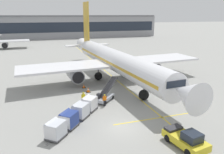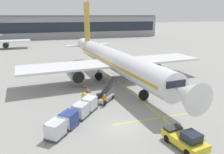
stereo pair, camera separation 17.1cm
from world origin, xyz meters
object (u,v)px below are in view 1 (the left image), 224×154
(baggage_cart_fourth, at_px, (55,129))
(ground_crew_by_loader, at_px, (83,97))
(pushback_tug, at_px, (186,139))
(parked_airplane, at_px, (114,60))
(ground_crew_by_carts, at_px, (83,103))
(safety_cone_engine_keepout, at_px, (84,86))
(baggage_cart_third, at_px, (69,119))
(ground_crew_marshaller, at_px, (105,99))
(safety_cone_nose_mark, at_px, (88,90))
(baggage_cart_lead, at_px, (89,103))
(safety_cone_wingtip, at_px, (80,81))
(belt_loader, at_px, (105,95))
(baggage_cart_second, at_px, (80,110))

(baggage_cart_fourth, height_order, ground_crew_by_loader, baggage_cart_fourth)
(pushback_tug, bearing_deg, parked_airplane, 88.26)
(ground_crew_by_carts, relative_size, safety_cone_engine_keepout, 2.65)
(baggage_cart_third, relative_size, ground_crew_marshaller, 1.49)
(baggage_cart_fourth, xyz_separation_m, ground_crew_by_carts, (4.04, 5.98, -0.00))
(ground_crew_by_carts, bearing_deg, safety_cone_nose_mark, 72.63)
(safety_cone_engine_keepout, distance_m, safety_cone_nose_mark, 2.43)
(baggage_cart_lead, xyz_separation_m, ground_crew_by_carts, (-0.73, 0.29, -0.00))
(pushback_tug, relative_size, safety_cone_wingtip, 6.14)
(belt_loader, distance_m, safety_cone_wingtip, 9.94)
(pushback_tug, height_order, safety_cone_nose_mark, pushback_tug)
(safety_cone_engine_keepout, bearing_deg, ground_crew_by_loader, -101.45)
(baggage_cart_fourth, bearing_deg, parked_airplane, 55.61)
(belt_loader, relative_size, baggage_cart_fourth, 1.80)
(baggage_cart_fourth, relative_size, safety_cone_nose_mark, 3.33)
(safety_cone_engine_keepout, bearing_deg, belt_loader, -74.61)
(parked_airplane, height_order, safety_cone_engine_keepout, parked_airplane)
(baggage_cart_lead, distance_m, baggage_cart_third, 4.98)
(baggage_cart_lead, relative_size, safety_cone_wingtip, 3.41)
(ground_crew_by_loader, bearing_deg, belt_loader, 2.70)
(ground_crew_by_carts, height_order, ground_crew_marshaller, same)
(pushback_tug, distance_m, ground_crew_marshaller, 12.73)
(ground_crew_marshaller, bearing_deg, baggage_cart_lead, -163.47)
(safety_cone_nose_mark, bearing_deg, parked_airplane, 41.07)
(parked_airplane, distance_m, baggage_cart_lead, 14.93)
(parked_airplane, xyz_separation_m, baggage_cart_lead, (-7.67, -12.49, -2.86))
(belt_loader, bearing_deg, parked_airplane, 64.55)
(baggage_cart_second, bearing_deg, baggage_cart_lead, 50.39)
(baggage_cart_third, height_order, ground_crew_marshaller, baggage_cart_third)
(baggage_cart_third, distance_m, baggage_cart_fourth, 2.46)
(belt_loader, relative_size, safety_cone_wingtip, 6.15)
(belt_loader, bearing_deg, ground_crew_by_loader, -177.30)
(safety_cone_wingtip, bearing_deg, baggage_cart_third, -104.48)
(baggage_cart_fourth, height_order, safety_cone_nose_mark, baggage_cart_fourth)
(parked_airplane, bearing_deg, baggage_cart_second, -122.68)
(parked_airplane, height_order, baggage_cart_lead, parked_airplane)
(baggage_cart_fourth, bearing_deg, baggage_cart_lead, 50.02)
(baggage_cart_second, height_order, pushback_tug, baggage_cart_second)
(ground_crew_by_loader, xyz_separation_m, safety_cone_nose_mark, (1.65, 4.51, -0.62))
(ground_crew_by_loader, relative_size, ground_crew_by_carts, 1.00)
(pushback_tug, xyz_separation_m, safety_cone_engine_keepout, (-5.83, 20.57, -0.51))
(parked_airplane, relative_size, safety_cone_nose_mark, 57.94)
(parked_airplane, relative_size, safety_cone_wingtip, 59.39)
(ground_crew_by_loader, xyz_separation_m, safety_cone_engine_keepout, (1.40, 6.93, -0.68))
(safety_cone_nose_mark, bearing_deg, belt_loader, -69.59)
(ground_crew_by_carts, bearing_deg, baggage_cart_fourth, -124.03)
(baggage_cart_fourth, bearing_deg, safety_cone_nose_mark, 64.18)
(baggage_cart_second, height_order, safety_cone_wingtip, baggage_cart_second)
(baggage_cart_lead, xyz_separation_m, safety_cone_nose_mark, (1.36, 6.99, -0.62))
(baggage_cart_third, relative_size, safety_cone_engine_keepout, 3.95)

